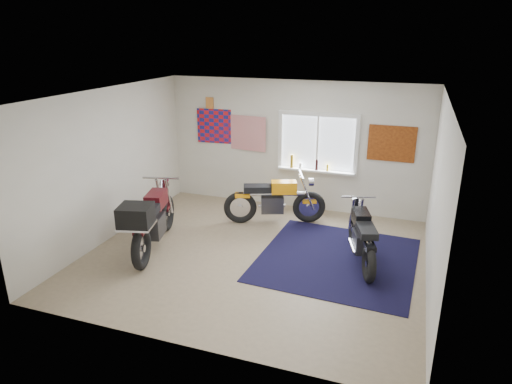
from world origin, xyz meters
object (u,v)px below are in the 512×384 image
(black_chrome_bike, at_px, (362,238))
(maroon_tourer, at_px, (151,220))
(yellow_triumph, at_px, (274,201))
(navy_rug, at_px, (337,259))

(black_chrome_bike, height_order, maroon_tourer, maroon_tourer)
(black_chrome_bike, bearing_deg, maroon_tourer, 86.25)
(yellow_triumph, height_order, black_chrome_bike, yellow_triumph)
(navy_rug, bearing_deg, black_chrome_bike, 10.47)
(yellow_triumph, distance_m, maroon_tourer, 2.50)
(black_chrome_bike, relative_size, maroon_tourer, 0.83)
(maroon_tourer, bearing_deg, black_chrome_bike, -91.04)
(black_chrome_bike, distance_m, maroon_tourer, 3.52)
(yellow_triumph, relative_size, black_chrome_bike, 1.05)
(black_chrome_bike, xyz_separation_m, maroon_tourer, (-3.42, -0.83, 0.16))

